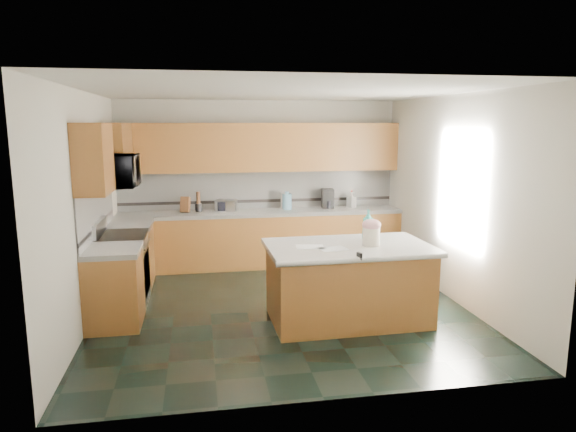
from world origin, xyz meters
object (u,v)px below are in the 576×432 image
object	(u,v)px
toaster_oven	(226,205)
coffee_maker	(328,199)
treat_jar	(371,236)
soap_bottle_island	(368,225)
knife_block	(185,205)
island_base	(348,285)
island_top	(349,247)

from	to	relation	value
toaster_oven	coffee_maker	bearing A→B (deg)	15.87
treat_jar	soap_bottle_island	world-z (taller)	soap_bottle_island
soap_bottle_island	coffee_maker	xyz separation A→B (m)	(0.11, 2.42, -0.03)
knife_block	island_base	bearing A→B (deg)	-37.56
knife_block	toaster_oven	xyz separation A→B (m)	(0.65, 0.00, -0.03)
island_base	toaster_oven	world-z (taller)	toaster_oven
soap_bottle_island	treat_jar	bearing A→B (deg)	-93.41
island_top	soap_bottle_island	world-z (taller)	soap_bottle_island
treat_jar	soap_bottle_island	xyz separation A→B (m)	(0.06, 0.29, 0.08)
island_base	soap_bottle_island	bearing A→B (deg)	35.63
island_top	treat_jar	xyz separation A→B (m)	(0.25, -0.06, 0.14)
island_top	coffee_maker	distance (m)	2.69
island_base	coffee_maker	world-z (taller)	coffee_maker
island_base	soap_bottle_island	xyz separation A→B (m)	(0.31, 0.23, 0.68)
toaster_oven	island_top	bearing A→B (deg)	-49.01
knife_block	coffee_maker	size ratio (longest dim) A/B	0.77
island_base	treat_jar	world-z (taller)	treat_jar
island_base	coffee_maker	bearing A→B (deg)	79.87
island_top	treat_jar	distance (m)	0.29
island_base	knife_block	xyz separation A→B (m)	(-1.93, 2.62, 0.61)
island_top	toaster_oven	world-z (taller)	toaster_oven
soap_bottle_island	toaster_oven	xyz separation A→B (m)	(-1.59, 2.39, -0.09)
soap_bottle_island	coffee_maker	size ratio (longest dim) A/B	1.16
soap_bottle_island	toaster_oven	size ratio (longest dim) A/B	1.14
knife_block	treat_jar	bearing A→B (deg)	-34.78
treat_jar	coffee_maker	world-z (taller)	coffee_maker
island_base	coffee_maker	distance (m)	2.76
coffee_maker	treat_jar	bearing A→B (deg)	-88.30
coffee_maker	knife_block	bearing A→B (deg)	-174.03
island_top	soap_bottle_island	distance (m)	0.44
soap_bottle_island	knife_block	world-z (taller)	soap_bottle_island
treat_jar	coffee_maker	xyz separation A→B (m)	(0.17, 2.70, 0.06)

